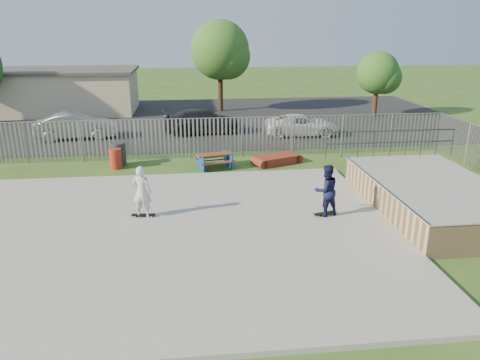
{
  "coord_description": "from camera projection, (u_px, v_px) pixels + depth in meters",
  "views": [
    {
      "loc": [
        0.91,
        -13.69,
        6.4
      ],
      "look_at": [
        2.72,
        2.0,
        1.1
      ],
      "focal_mm": 35.0,
      "sensor_mm": 36.0,
      "label": 1
    }
  ],
  "objects": [
    {
      "name": "funbox",
      "position": [
        277.0,
        160.0,
        22.42
      ],
      "size": [
        2.22,
        1.67,
        0.4
      ],
      "rotation": [
        0.0,
        0.0,
        0.38
      ],
      "color": "maroon",
      "rests_on": "ground"
    },
    {
      "name": "trash_bin_red",
      "position": [
        116.0,
        159.0,
        21.59
      ],
      "size": [
        0.56,
        0.56,
        0.94
      ],
      "primitive_type": "cylinder",
      "color": "#A42919",
      "rests_on": "ground"
    },
    {
      "name": "car_white",
      "position": [
        302.0,
        125.0,
        27.96
      ],
      "size": [
        4.56,
        2.37,
        1.23
      ],
      "primitive_type": "imported",
      "rotation": [
        0.0,
        0.0,
        1.49
      ],
      "color": "white",
      "rests_on": "parking_lot"
    },
    {
      "name": "car_dark",
      "position": [
        204.0,
        121.0,
        28.47
      ],
      "size": [
        5.14,
        2.52,
        1.44
      ],
      "primitive_type": "imported",
      "rotation": [
        0.0,
        0.0,
        1.67
      ],
      "color": "black",
      "rests_on": "parking_lot"
    },
    {
      "name": "skater_white",
      "position": [
        142.0,
        192.0,
        15.65
      ],
      "size": [
        0.74,
        0.59,
        1.8
      ],
      "primitive_type": "imported",
      "rotation": [
        0.0,
        0.0,
        2.88
      ],
      "color": "silver",
      "rests_on": "concrete_slab"
    },
    {
      "name": "car_silver",
      "position": [
        76.0,
        126.0,
        27.08
      ],
      "size": [
        4.66,
        2.05,
        1.49
      ],
      "primitive_type": "imported",
      "rotation": [
        0.0,
        0.0,
        1.68
      ],
      "color": "#9D9DA1",
      "rests_on": "parking_lot"
    },
    {
      "name": "skater_navy",
      "position": [
        326.0,
        190.0,
        15.78
      ],
      "size": [
        1.03,
        0.9,
        1.8
      ],
      "primitive_type": "imported",
      "rotation": [
        0.0,
        0.0,
        3.42
      ],
      "color": "#13163B",
      "rests_on": "concrete_slab"
    },
    {
      "name": "building",
      "position": [
        67.0,
        91.0,
        35.11
      ],
      "size": [
        10.4,
        6.4,
        3.2
      ],
      "color": "beige",
      "rests_on": "ground"
    },
    {
      "name": "trash_bin_grey",
      "position": [
        119.0,
        154.0,
        22.03
      ],
      "size": [
        0.66,
        0.66,
        1.1
      ],
      "primitive_type": "cylinder",
      "color": "#2A292C",
      "rests_on": "ground"
    },
    {
      "name": "tree_right",
      "position": [
        378.0,
        73.0,
        32.95
      ],
      "size": [
        2.97,
        2.97,
        4.58
      ],
      "color": "#452A1B",
      "rests_on": "ground"
    },
    {
      "name": "ground",
      "position": [
        162.0,
        236.0,
        14.83
      ],
      "size": [
        120.0,
        120.0,
        0.0
      ],
      "primitive_type": "plane",
      "color": "#30571D",
      "rests_on": "ground"
    },
    {
      "name": "concrete_slab",
      "position": [
        162.0,
        234.0,
        14.81
      ],
      "size": [
        15.0,
        12.0,
        0.15
      ],
      "primitive_type": "cube",
      "color": "gray",
      "rests_on": "ground"
    },
    {
      "name": "picnic_table",
      "position": [
        215.0,
        161.0,
        21.71
      ],
      "size": [
        1.87,
        1.66,
        0.68
      ],
      "rotation": [
        0.0,
        0.0,
        0.23
      ],
      "color": "brown",
      "rests_on": "ground"
    },
    {
      "name": "quarter_pipe",
      "position": [
        432.0,
        196.0,
        16.67
      ],
      "size": [
        5.5,
        7.05,
        2.19
      ],
      "color": "tan",
      "rests_on": "ground"
    },
    {
      "name": "fence",
      "position": [
        191.0,
        164.0,
        18.94
      ],
      "size": [
        26.04,
        16.02,
        2.0
      ],
      "color": "gray",
      "rests_on": "ground"
    },
    {
      "name": "skateboard_b",
      "position": [
        143.0,
        215.0,
        15.92
      ],
      "size": [
        0.81,
        0.27,
        0.08
      ],
      "rotation": [
        0.0,
        0.0,
        -0.09
      ],
      "color": "black",
      "rests_on": "concrete_slab"
    },
    {
      "name": "tree_mid",
      "position": [
        220.0,
        50.0,
        34.53
      ],
      "size": [
        4.36,
        4.36,
        6.72
      ],
      "color": "#3B2817",
      "rests_on": "ground"
    },
    {
      "name": "skateboard_a",
      "position": [
        325.0,
        214.0,
        16.06
      ],
      "size": [
        0.82,
        0.41,
        0.08
      ],
      "rotation": [
        0.0,
        0.0,
        0.28
      ],
      "color": "black",
      "rests_on": "concrete_slab"
    },
    {
      "name": "parking_lot",
      "position": [
        174.0,
        120.0,
        32.72
      ],
      "size": [
        40.0,
        18.0,
        0.02
      ],
      "primitive_type": "cube",
      "color": "black",
      "rests_on": "ground"
    }
  ]
}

